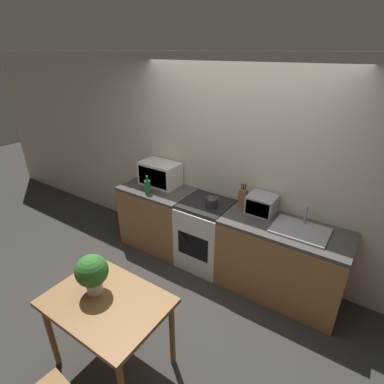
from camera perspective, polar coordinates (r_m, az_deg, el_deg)
The scene contains 13 objects.
ground_plane at distance 3.59m, azimuth -2.28°, elevation -21.19°, with size 16.00×16.00×0.00m, color #33302D.
wall_back at distance 3.73m, azimuth 8.16°, elevation 4.65°, with size 10.00×0.06×2.60m.
counter_left_run at distance 4.33m, azimuth -6.43°, elevation -4.64°, with size 0.99×0.62×0.90m.
counter_right_run at distance 3.62m, azimuth 16.44°, elevation -12.39°, with size 1.37×0.62×0.90m.
stove_range at distance 3.93m, azimuth 2.62°, elevation -7.95°, with size 0.61×0.62×0.90m.
kettle at distance 3.60m, azimuth 3.82°, elevation -1.59°, with size 0.16×0.16×0.17m.
microwave at distance 4.16m, azimuth -6.15°, elevation 3.48°, with size 0.55×0.33×0.32m.
bottle at distance 3.94m, azimuth -8.47°, elevation 1.03°, with size 0.08×0.08×0.25m.
knife_block at distance 3.63m, azimuth 9.64°, elevation -1.04°, with size 0.09×0.06×0.29m.
toaster_oven at distance 3.52m, azimuth 13.15°, elevation -2.31°, with size 0.31×0.29×0.22m.
sink_basin at distance 3.34m, azimuth 19.93°, elevation -6.77°, with size 0.57×0.41×0.24m.
dining_table at distance 2.76m, azimuth -15.81°, elevation -20.67°, with size 1.00×0.72×0.76m.
potted_plant at distance 2.66m, azimuth -18.52°, elevation -14.27°, with size 0.27×0.27×0.36m.
Camera 1 is at (1.47, -1.97, 2.62)m, focal length 28.00 mm.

